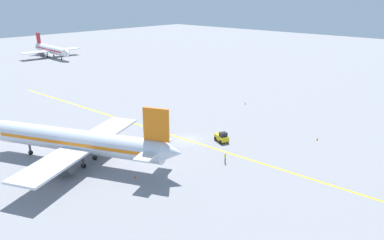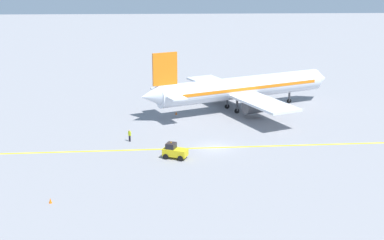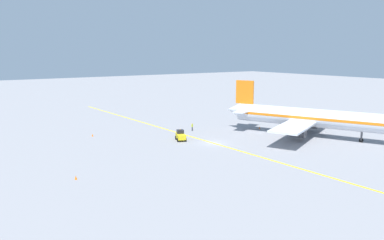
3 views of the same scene
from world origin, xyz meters
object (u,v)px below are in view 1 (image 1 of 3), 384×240
(traffic_cone_near_nose, at_px, (245,103))
(traffic_cone_by_wingtip, at_px, (317,139))
(airplane_distant_taxiing, at_px, (51,50))
(traffic_cone_mid_apron, at_px, (135,177))
(airplane_at_gate, at_px, (79,142))
(ground_crew_worker, at_px, (225,158))
(baggage_tug_white, at_px, (222,137))

(traffic_cone_near_nose, height_order, traffic_cone_by_wingtip, same)
(airplane_distant_taxiing, bearing_deg, traffic_cone_mid_apron, -112.61)
(airplane_at_gate, bearing_deg, traffic_cone_near_nose, -0.26)
(airplane_at_gate, distance_m, ground_crew_worker, 23.61)
(ground_crew_worker, height_order, traffic_cone_mid_apron, ground_crew_worker)
(baggage_tug_white, relative_size, traffic_cone_mid_apron, 6.08)
(traffic_cone_near_nose, xyz_separation_m, traffic_cone_by_wingtip, (-10.86, -23.85, 0.00))
(airplane_at_gate, distance_m, airplane_distant_taxiing, 114.44)
(ground_crew_worker, height_order, traffic_cone_by_wingtip, ground_crew_worker)
(ground_crew_worker, distance_m, traffic_cone_mid_apron, 14.94)
(baggage_tug_white, height_order, ground_crew_worker, baggage_tug_white)
(ground_crew_worker, relative_size, traffic_cone_by_wingtip, 3.05)
(airplane_distant_taxiing, distance_m, baggage_tug_white, 117.46)
(airplane_distant_taxiing, height_order, ground_crew_worker, airplane_distant_taxiing)
(airplane_at_gate, bearing_deg, baggage_tug_white, -26.35)
(baggage_tug_white, xyz_separation_m, ground_crew_worker, (-6.85, -6.07, 0.01))
(ground_crew_worker, relative_size, traffic_cone_mid_apron, 3.05)
(airplane_at_gate, distance_m, traffic_cone_by_wingtip, 42.85)
(ground_crew_worker, distance_m, traffic_cone_by_wingtip, 20.62)
(airplane_distant_taxiing, bearing_deg, airplane_at_gate, -115.80)
(airplane_at_gate, height_order, baggage_tug_white, airplane_at_gate)
(airplane_at_gate, distance_m, baggage_tug_white, 25.46)
(airplane_at_gate, relative_size, traffic_cone_mid_apron, 61.25)
(baggage_tug_white, relative_size, ground_crew_worker, 1.99)
(baggage_tug_white, relative_size, traffic_cone_by_wingtip, 6.08)
(baggage_tug_white, distance_m, traffic_cone_by_wingtip, 18.00)
(ground_crew_worker, xyz_separation_m, traffic_cone_by_wingtip, (19.47, -6.76, -0.63))
(airplane_at_gate, xyz_separation_m, ground_crew_worker, (15.83, -17.30, -2.80))
(airplane_distant_taxiing, distance_m, ground_crew_worker, 125.06)
(airplane_distant_taxiing, height_order, traffic_cone_by_wingtip, airplane_distant_taxiing)
(airplane_at_gate, bearing_deg, airplane_distant_taxiing, 64.20)
(airplane_distant_taxiing, distance_m, traffic_cone_near_nose, 103.34)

